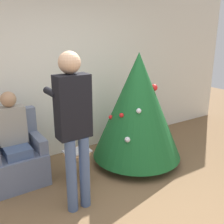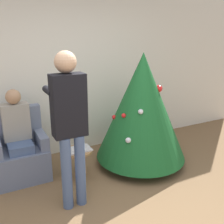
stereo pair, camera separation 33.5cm
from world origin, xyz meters
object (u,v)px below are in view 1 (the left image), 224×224
Objects in this scene: person_seated at (14,135)px; side_stool at (77,156)px; armchair at (16,158)px; person_standing at (74,119)px; christmas_tree at (138,106)px.

person_seated is 0.88m from side_stool.
armchair is 0.34m from person_seated.
person_seated is (0.00, -0.03, 0.34)m from armchair.
person_standing is (0.45, -0.90, 0.39)m from person_seated.
person_standing reaches higher than armchair.
side_stool is at bearing -30.63° from armchair.
christmas_tree is 1.75× the size of armchair.
christmas_tree is at bearing -13.75° from person_seated.
christmas_tree is 4.04× the size of side_stool.
person_standing is (-1.27, -0.48, 0.16)m from christmas_tree.
armchair is 2.31× the size of side_stool.
person_seated is at bearing 166.25° from christmas_tree.
christmas_tree is at bearing 20.57° from person_standing.
christmas_tree is 0.95× the size of person_standing.
person_standing is at bearing -117.45° from side_stool.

